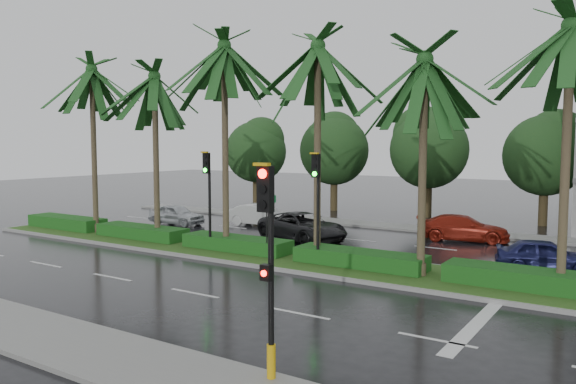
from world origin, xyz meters
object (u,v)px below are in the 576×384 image
Objects in this scene: car_silver at (176,215)px; car_darkgrey at (302,227)px; street_sign at (266,210)px; car_blue at (545,255)px; car_white at (260,215)px; car_red at (463,228)px; signal_near at (268,263)px; signal_median_left at (208,186)px.

car_silver is 0.71× the size of car_darkgrey.
car_silver is at bearing 104.51° from car_darkgrey.
car_blue is at bearing 23.16° from street_sign.
car_white is at bearing 76.76° from car_darkgrey.
car_silver is at bearing 89.56° from car_red.
street_sign reaches higher than car_red.
car_silver is (-17.50, 15.40, -1.89)m from signal_near.
street_sign is at bearing 99.20° from car_blue.
signal_median_left is 1.68× the size of street_sign.
signal_near is 0.98× the size of car_red.
street_sign is 10.84m from car_red.
car_darkgrey is (-8.28, 14.82, -1.80)m from signal_near.
car_blue is (16.00, -3.54, -0.04)m from car_white.
car_blue is at bearing 78.03° from signal_near.
car_white is (4.50, 2.29, 0.04)m from car_silver.
car_blue is (20.50, -1.25, -0.00)m from car_silver.
signal_near is 19.24m from car_red.
signal_median_left reaches higher than street_sign.
car_white is 16.39m from car_blue.
signal_near reaches higher than car_white.
car_silver is 0.91× the size of car_white.
car_darkgrey reaches higher than car_blue.
car_red is at bearing 94.49° from signal_near.
signal_median_left reaches higher than signal_near.
street_sign reaches higher than car_darkgrey.
street_sign is (-7.00, 9.87, -0.38)m from signal_near.
car_darkgrey is at bearing -125.93° from car_white.
signal_near reaches higher than car_darkgrey.
car_blue is at bearing -95.46° from car_silver.
signal_near is 14.59m from car_blue.
street_sign is 10.98m from car_blue.
street_sign is at bearing -119.74° from car_silver.
car_red is at bearing 47.89° from signal_median_left.
signal_near is 1.68× the size of street_sign.
signal_median_left is at bearing 94.97° from car_blue.
street_sign is at bearing 3.47° from signal_median_left.
signal_median_left reaches higher than car_blue.
street_sign is 11.96m from car_silver.
car_red is (16.00, 3.69, 0.03)m from car_silver.
car_silver is 16.42m from car_red.
signal_median_left is at bearing -164.00° from car_white.
signal_near reaches higher than car_silver.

